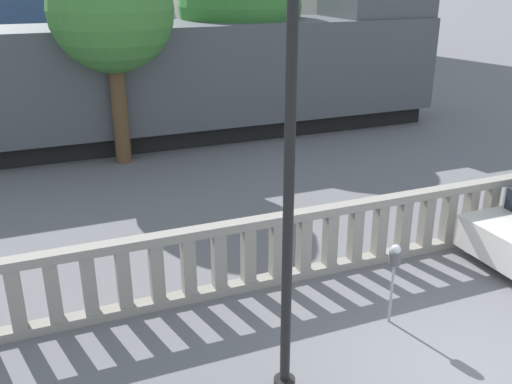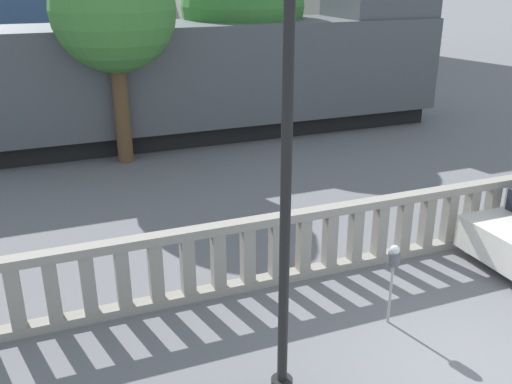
{
  "view_description": "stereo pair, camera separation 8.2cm",
  "coord_description": "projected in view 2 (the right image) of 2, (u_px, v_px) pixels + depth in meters",
  "views": [
    {
      "loc": [
        -4.93,
        -4.47,
        4.86
      ],
      "look_at": [
        -1.44,
        4.09,
        1.24
      ],
      "focal_mm": 40.0,
      "sensor_mm": 36.0,
      "label": 1
    },
    {
      "loc": [
        -4.85,
        -4.51,
        4.86
      ],
      "look_at": [
        -1.44,
        4.09,
        1.24
      ],
      "focal_mm": 40.0,
      "sensor_mm": 36.0,
      "label": 2
    }
  ],
  "objects": [
    {
      "name": "parking_meter",
      "position": [
        394.0,
        261.0,
        8.05
      ],
      "size": [
        0.18,
        0.18,
        1.26
      ],
      "color": "#99999E",
      "rests_on": "ground"
    },
    {
      "name": "tree_right",
      "position": [
        113.0,
        11.0,
        14.06
      ],
      "size": [
        3.11,
        3.11,
        5.51
      ],
      "color": "brown",
      "rests_on": "ground"
    },
    {
      "name": "balustrade",
      "position": [
        355.0,
        235.0,
        9.79
      ],
      "size": [
        12.76,
        0.24,
        1.22
      ],
      "color": "gray",
      "rests_on": "ground"
    },
    {
      "name": "train_far",
      "position": [
        104.0,
        30.0,
        30.55
      ],
      "size": [
        24.74,
        2.99,
        4.13
      ],
      "color": "black",
      "rests_on": "ground"
    },
    {
      "name": "ground_plane",
      "position": [
        477.0,
        374.0,
        7.34
      ],
      "size": [
        160.0,
        160.0,
        0.0
      ],
      "primitive_type": "plane",
      "color": "slate"
    },
    {
      "name": "train_near",
      "position": [
        85.0,
        86.0,
        16.02
      ],
      "size": [
        22.44,
        2.85,
        4.02
      ],
      "color": "black",
      "rests_on": "ground"
    },
    {
      "name": "tree_left",
      "position": [
        243.0,
        6.0,
        17.92
      ],
      "size": [
        3.89,
        3.89,
        5.74
      ],
      "color": "brown",
      "rests_on": "ground"
    },
    {
      "name": "lamppost",
      "position": [
        287.0,
        111.0,
        5.74
      ],
      "size": [
        0.29,
        0.29,
        6.63
      ],
      "color": "black",
      "rests_on": "ground"
    }
  ]
}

